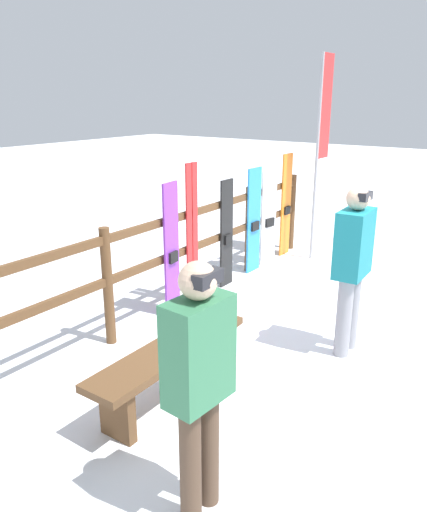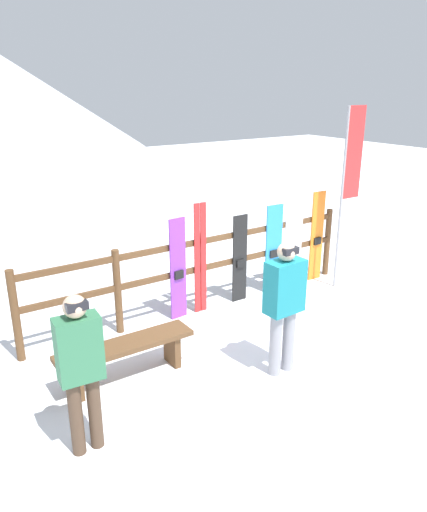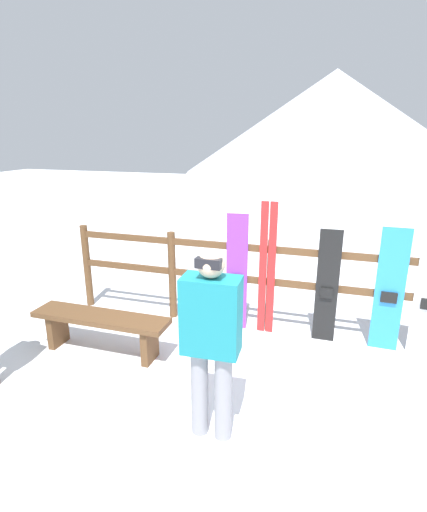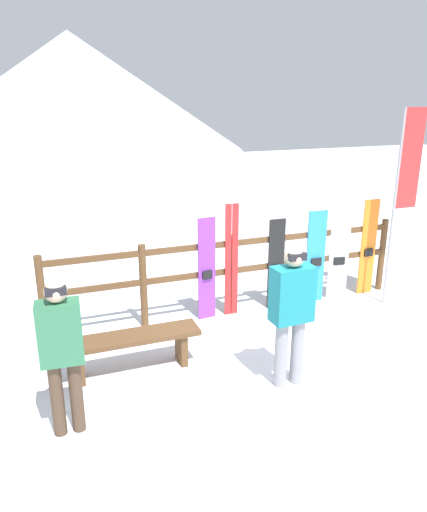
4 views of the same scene
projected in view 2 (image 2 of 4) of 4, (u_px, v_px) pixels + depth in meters
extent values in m
plane|color=white|center=(271.00, 355.00, 6.19)|extent=(40.00, 40.00, 0.00)
cylinder|color=brown|center=(16.00, 316.00, 5.91)|extent=(0.10, 0.10, 1.17)
cylinder|color=brown|center=(118.00, 292.00, 6.59)|extent=(0.10, 0.10, 1.17)
cylinder|color=brown|center=(201.00, 272.00, 7.27)|extent=(0.10, 0.10, 1.17)
cylinder|color=brown|center=(269.00, 256.00, 7.96)|extent=(0.10, 0.10, 1.17)
cylinder|color=brown|center=(327.00, 242.00, 8.64)|extent=(0.10, 0.10, 1.17)
cube|color=brown|center=(201.00, 269.00, 7.25)|extent=(5.20, 0.05, 0.08)
cube|color=brown|center=(200.00, 242.00, 7.12)|extent=(5.20, 0.05, 0.08)
cube|color=brown|center=(125.00, 345.00, 5.57)|extent=(1.58, 0.36, 0.06)
cube|color=brown|center=(76.00, 379.00, 5.33)|extent=(0.08, 0.29, 0.40)
cube|color=brown|center=(172.00, 348.00, 5.95)|extent=(0.08, 0.29, 0.40)
cylinder|color=gray|center=(275.00, 344.00, 5.68)|extent=(0.14, 0.14, 0.77)
cylinder|color=gray|center=(288.00, 339.00, 5.79)|extent=(0.14, 0.14, 0.77)
cube|color=teal|center=(285.00, 287.00, 5.51)|extent=(0.45, 0.26, 0.61)
sphere|color=#D8B293|center=(287.00, 252.00, 5.37)|extent=(0.21, 0.21, 0.21)
cube|color=black|center=(291.00, 251.00, 5.32)|extent=(0.19, 0.07, 0.07)
cylinder|color=#4C3828|center=(76.00, 418.00, 4.45)|extent=(0.12, 0.12, 0.75)
cylinder|color=#4C3828|center=(95.00, 411.00, 4.54)|extent=(0.12, 0.12, 0.75)
cube|color=#33724C|center=(79.00, 349.00, 4.27)|extent=(0.40, 0.24, 0.59)
sphere|color=#D8B293|center=(75.00, 307.00, 4.14)|extent=(0.20, 0.20, 0.20)
cube|color=black|center=(77.00, 306.00, 4.09)|extent=(0.18, 0.07, 0.07)
cube|color=purple|center=(178.00, 269.00, 6.96)|extent=(0.26, 0.05, 1.48)
cube|color=black|center=(179.00, 275.00, 6.97)|extent=(0.15, 0.04, 0.12)
cube|color=red|center=(197.00, 259.00, 7.10)|extent=(0.09, 0.02, 1.64)
cube|color=red|center=(203.00, 258.00, 7.16)|extent=(0.09, 0.02, 1.64)
cube|color=black|center=(240.00, 259.00, 7.55)|extent=(0.25, 0.03, 1.36)
cube|color=black|center=(241.00, 264.00, 7.55)|extent=(0.14, 0.03, 0.12)
cube|color=#288CE0|center=(274.00, 249.00, 7.89)|extent=(0.31, 0.03, 1.43)
cube|color=black|center=(274.00, 254.00, 7.89)|extent=(0.17, 0.03, 0.12)
cube|color=white|center=(293.00, 247.00, 8.11)|extent=(0.32, 0.07, 1.36)
cube|color=black|center=(294.00, 251.00, 8.11)|extent=(0.18, 0.06, 0.12)
cube|color=orange|center=(317.00, 236.00, 8.36)|extent=(0.26, 0.03, 1.53)
cube|color=black|center=(318.00, 241.00, 8.37)|extent=(0.14, 0.04, 0.12)
cylinder|color=#99999E|center=(341.00, 201.00, 7.83)|extent=(0.04, 0.04, 2.88)
cube|color=red|center=(354.00, 153.00, 7.69)|extent=(0.36, 0.01, 1.41)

